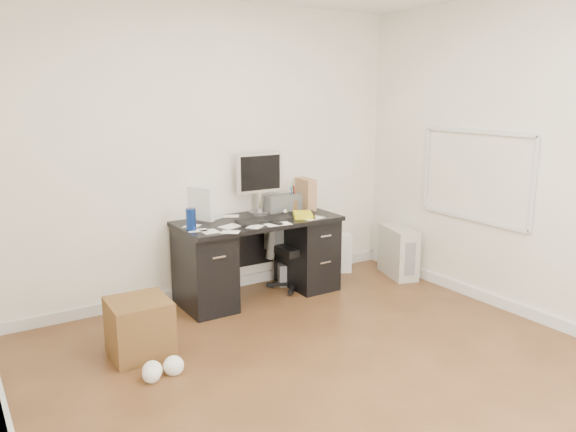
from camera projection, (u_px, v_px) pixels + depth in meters
name	position (u px, v px, depth m)	size (l,w,h in m)	color
ground	(339.00, 377.00, 3.83)	(4.00, 4.00, 0.00)	#482D17
room_shell	(346.00, 132.00, 3.51)	(4.02, 4.02, 2.71)	beige
desk	(258.00, 255.00, 5.26)	(1.50, 0.70, 0.75)	black
loose_papers	(241.00, 223.00, 5.04)	(1.10, 0.60, 0.00)	white
lcd_monitor	(259.00, 183.00, 5.37)	(0.47, 0.27, 0.60)	#B1B1B5
keyboard	(264.00, 220.00, 5.07)	(0.50, 0.17, 0.03)	black
computer_mouse	(285.00, 212.00, 5.34)	(0.06, 0.06, 0.06)	#B1B1B5
travel_mug	(191.00, 219.00, 4.74)	(0.08, 0.08, 0.19)	navy
white_binder	(201.00, 204.00, 5.11)	(0.12, 0.26, 0.30)	silver
magazine_file	(306.00, 194.00, 5.58)	(0.13, 0.26, 0.31)	#966A48
pen_cup	(292.00, 198.00, 5.53)	(0.10, 0.10, 0.25)	brown
yellow_book	(303.00, 215.00, 5.26)	(0.18, 0.24, 0.04)	yellow
paper_remote	(277.00, 223.00, 4.99)	(0.23, 0.19, 0.02)	white
office_chair	(295.00, 242.00, 5.49)	(0.52, 0.52, 0.91)	#4A4C4A
pc_tower	(398.00, 252.00, 5.88)	(0.23, 0.52, 0.52)	#B8B3A6
shopping_bag	(337.00, 253.00, 6.02)	(0.30, 0.22, 0.41)	white
wicker_basket	(140.00, 327.00, 4.12)	(0.42, 0.42, 0.42)	#4D3317
desk_printer	(296.00, 271.00, 5.71)	(0.37, 0.31, 0.22)	slate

